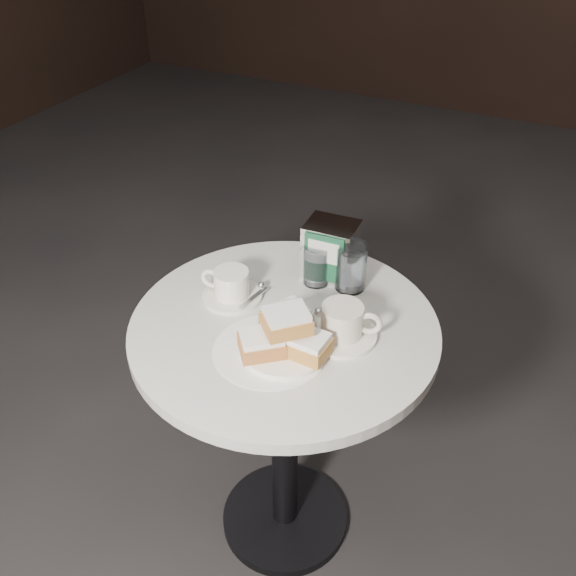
# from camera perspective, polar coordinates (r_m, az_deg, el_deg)

# --- Properties ---
(ground) EXTENTS (7.00, 7.00, 0.00)m
(ground) POSITION_cam_1_polar(r_m,az_deg,el_deg) (2.00, -0.27, -19.91)
(ground) COLOR black
(ground) RESTS_ON ground
(cafe_table) EXTENTS (0.70, 0.70, 0.74)m
(cafe_table) POSITION_cam_1_polar(r_m,az_deg,el_deg) (1.58, -0.32, -8.72)
(cafe_table) COLOR black
(cafe_table) RESTS_ON ground
(sugar_spill) EXTENTS (0.33, 0.33, 0.00)m
(sugar_spill) POSITION_cam_1_polar(r_m,az_deg,el_deg) (1.38, -1.60, -5.53)
(sugar_spill) COLOR white
(sugar_spill) RESTS_ON cafe_table
(beignet_plate) EXTENTS (0.24, 0.24, 0.12)m
(beignet_plate) POSITION_cam_1_polar(r_m,az_deg,el_deg) (1.34, -0.28, -4.34)
(beignet_plate) COLOR white
(beignet_plate) RESTS_ON cafe_table
(coffee_cup_left) EXTENTS (0.16, 0.16, 0.07)m
(coffee_cup_left) POSITION_cam_1_polar(r_m,az_deg,el_deg) (1.51, -5.06, 0.15)
(coffee_cup_left) COLOR silver
(coffee_cup_left) RESTS_ON cafe_table
(coffee_cup_right) EXTENTS (0.19, 0.19, 0.08)m
(coffee_cup_right) POSITION_cam_1_polar(r_m,az_deg,el_deg) (1.39, 4.88, -3.21)
(coffee_cup_right) COLOR white
(coffee_cup_right) RESTS_ON cafe_table
(water_glass_left) EXTENTS (0.06, 0.06, 0.10)m
(water_glass_left) POSITION_cam_1_polar(r_m,az_deg,el_deg) (1.55, 2.56, 2.06)
(water_glass_left) COLOR white
(water_glass_left) RESTS_ON cafe_table
(water_glass_right) EXTENTS (0.09, 0.09, 0.12)m
(water_glass_right) POSITION_cam_1_polar(r_m,az_deg,el_deg) (1.53, 5.62, 1.85)
(water_glass_right) COLOR silver
(water_glass_right) RESTS_ON cafe_table
(napkin_dispenser) EXTENTS (0.13, 0.11, 0.14)m
(napkin_dispenser) POSITION_cam_1_polar(r_m,az_deg,el_deg) (1.56, 3.82, 3.40)
(napkin_dispenser) COLOR white
(napkin_dispenser) RESTS_ON cafe_table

